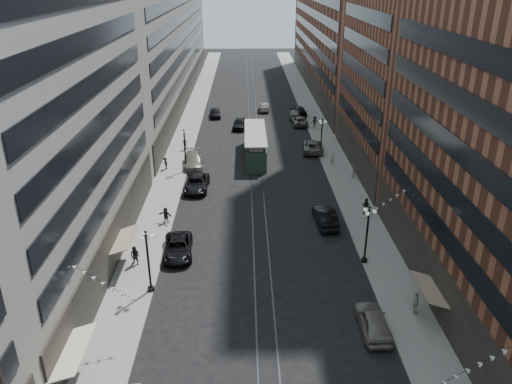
{
  "coord_description": "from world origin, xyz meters",
  "views": [
    {
      "loc": [
        -1.38,
        -6.23,
        23.98
      ],
      "look_at": [
        -0.42,
        36.73,
        5.0
      ],
      "focal_mm": 35.0,
      "sensor_mm": 36.0,
      "label": 1
    }
  ],
  "objects": [
    {
      "name": "ground",
      "position": [
        0.0,
        60.0,
        0.0
      ],
      "size": [
        220.0,
        220.0,
        0.0
      ],
      "primitive_type": "plane",
      "color": "black",
      "rests_on": "ground"
    },
    {
      "name": "sidewalk_west",
      "position": [
        -11.0,
        70.0,
        0.07
      ],
      "size": [
        4.0,
        180.0,
        0.15
      ],
      "primitive_type": "cube",
      "color": "gray",
      "rests_on": "ground"
    },
    {
      "name": "sidewalk_east",
      "position": [
        11.0,
        70.0,
        0.07
      ],
      "size": [
        4.0,
        180.0,
        0.15
      ],
      "primitive_type": "cube",
      "color": "gray",
      "rests_on": "ground"
    },
    {
      "name": "rail_west",
      "position": [
        -0.7,
        70.0,
        0.01
      ],
      "size": [
        0.12,
        180.0,
        0.02
      ],
      "primitive_type": "cube",
      "color": "#2D2D33",
      "rests_on": "ground"
    },
    {
      "name": "rail_east",
      "position": [
        0.7,
        70.0,
        0.01
      ],
      "size": [
        0.12,
        180.0,
        0.02
      ],
      "primitive_type": "cube",
      "color": "#2D2D33",
      "rests_on": "ground"
    },
    {
      "name": "building_west_mid",
      "position": [
        -17.0,
        33.0,
        14.0
      ],
      "size": [
        8.0,
        36.0,
        28.0
      ],
      "primitive_type": "cube",
      "color": "gray",
      "rests_on": "ground"
    },
    {
      "name": "building_west_far",
      "position": [
        -17.0,
        96.0,
        13.0
      ],
      "size": [
        8.0,
        90.0,
        26.0
      ],
      "primitive_type": "cube",
      "color": "gray",
      "rests_on": "ground"
    },
    {
      "name": "building_east_mid",
      "position": [
        17.0,
        28.0,
        12.0
      ],
      "size": [
        8.0,
        30.0,
        24.0
      ],
      "primitive_type": "cube",
      "color": "brown",
      "rests_on": "ground"
    },
    {
      "name": "building_east_tower",
      "position": [
        17.0,
        56.0,
        21.0
      ],
      "size": [
        8.0,
        26.0,
        42.0
      ],
      "primitive_type": "cube",
      "color": "brown",
      "rests_on": "ground"
    },
    {
      "name": "building_east_far",
      "position": [
        17.0,
        105.0,
        12.0
      ],
      "size": [
        8.0,
        72.0,
        24.0
      ],
      "primitive_type": "cube",
      "color": "brown",
      "rests_on": "ground"
    },
    {
      "name": "lamppost_sw_far",
      "position": [
        -9.2,
        28.0,
        3.1
      ],
      "size": [
        1.03,
        1.14,
        5.52
      ],
      "color": "black",
      "rests_on": "sidewalk_west"
    },
    {
      "name": "lamppost_sw_mid",
      "position": [
        -9.2,
        55.0,
        3.1
      ],
      "size": [
        1.03,
        1.14,
        5.52
      ],
      "color": "black",
      "rests_on": "sidewalk_west"
    },
    {
      "name": "lamppost_se_far",
      "position": [
        9.2,
        32.0,
        3.1
      ],
      "size": [
        1.03,
        1.14,
        5.52
      ],
      "color": "black",
      "rests_on": "sidewalk_east"
    },
    {
      "name": "lamppost_se_mid",
      "position": [
        9.2,
        60.0,
        3.1
      ],
      "size": [
        1.03,
        1.14,
        5.52
      ],
      "color": "black",
      "rests_on": "sidewalk_east"
    },
    {
      "name": "streetcar",
      "position": [
        0.0,
        60.41,
        1.7
      ],
      "size": [
        2.94,
        13.29,
        3.68
      ],
      "color": "#253B2C",
      "rests_on": "ground"
    },
    {
      "name": "car_2",
      "position": [
        -7.67,
        33.81,
        0.77
      ],
      "size": [
        2.98,
        5.73,
        1.54
      ],
      "primitive_type": "imported",
      "rotation": [
        0.0,
        0.0,
        0.08
      ],
      "color": "black",
      "rests_on": "ground"
    },
    {
      "name": "car_4",
      "position": [
        7.77,
        22.76,
        0.85
      ],
      "size": [
        2.0,
        4.98,
        1.7
      ],
      "primitive_type": "imported",
      "rotation": [
        0.0,
        0.0,
        3.14
      ],
      "color": "slate",
      "rests_on": "ground"
    },
    {
      "name": "pedestrian_2",
      "position": [
        -11.21,
        31.93,
        1.06
      ],
      "size": [
        0.99,
        0.74,
        1.82
      ],
      "primitive_type": "imported",
      "rotation": [
        0.0,
        0.0,
        -0.33
      ],
      "color": "black",
      "rests_on": "sidewalk_west"
    },
    {
      "name": "pedestrian_4",
      "position": [
        11.39,
        24.54,
        1.1
      ],
      "size": [
        0.73,
        1.19,
        1.89
      ],
      "primitive_type": "imported",
      "rotation": [
        0.0,
        0.0,
        1.35
      ],
      "color": "#B1AC92",
      "rests_on": "sidewalk_east"
    },
    {
      "name": "car_7",
      "position": [
        -7.26,
        48.88,
        0.82
      ],
      "size": [
        2.88,
        5.95,
        1.63
      ],
      "primitive_type": "imported",
      "rotation": [
        0.0,
        0.0,
        -0.03
      ],
      "color": "black",
      "rests_on": "ground"
    },
    {
      "name": "car_8",
      "position": [
        -8.4,
        56.67,
        0.88
      ],
      "size": [
        3.03,
        6.28,
        1.76
      ],
      "primitive_type": "imported",
      "rotation": [
        0.0,
        0.0,
        0.09
      ],
      "color": "slate",
      "rests_on": "ground"
    },
    {
      "name": "car_9",
      "position": [
        -6.8,
        81.69,
        0.8
      ],
      "size": [
        2.28,
        4.83,
        1.6
      ],
      "primitive_type": "imported",
      "rotation": [
        0.0,
        0.0,
        0.09
      ],
      "color": "black",
      "rests_on": "ground"
    },
    {
      "name": "car_10",
      "position": [
        6.8,
        39.53,
        0.88
      ],
      "size": [
        2.17,
        5.45,
        1.76
      ],
      "primitive_type": "imported",
      "rotation": [
        0.0,
        0.0,
        3.2
      ],
      "color": "black",
      "rests_on": "ground"
    },
    {
      "name": "car_11",
      "position": [
        8.4,
        62.5,
        0.83
      ],
      "size": [
        3.39,
        6.26,
        1.67
      ],
      "primitive_type": "imported",
      "rotation": [
        0.0,
        0.0,
        3.04
      ],
      "color": "#636058",
      "rests_on": "ground"
    },
    {
      "name": "car_12",
      "position": [
        8.4,
        82.7,
        0.82
      ],
      "size": [
        2.84,
        5.83,
        1.63
      ],
      "primitive_type": "imported",
      "rotation": [
        0.0,
        0.0,
        3.24
      ],
      "color": "black",
      "rests_on": "ground"
    },
    {
      "name": "car_13",
      "position": [
        -2.35,
        74.44,
        0.87
      ],
      "size": [
        2.49,
        5.26,
        1.74
      ],
      "primitive_type": "imported",
      "rotation": [
        0.0,
        0.0,
        -0.09
      ],
      "color": "black",
      "rests_on": "ground"
    },
    {
      "name": "car_14",
      "position": [
        2.2,
        85.89,
        0.79
      ],
      "size": [
        1.71,
        4.79,
        1.57
      ],
      "primitive_type": "imported",
      "rotation": [
        0.0,
        0.0,
        3.13
      ],
      "color": "#65625A",
      "rests_on": "ground"
    },
    {
      "name": "pedestrian_5",
      "position": [
        -9.7,
        40.14,
        0.98
      ],
      "size": [
        1.59,
        1.05,
        1.67
      ],
      "primitive_type": "imported",
      "rotation": [
        0.0,
        0.0,
        -0.43
      ],
      "color": "black",
      "rests_on": "sidewalk_west"
    },
    {
      "name": "pedestrian_6",
      "position": [
        -10.18,
        63.33,
        1.08
      ],
      "size": [
        1.14,
        0.6,
        1.87
      ],
      "primitive_type": "imported",
      "rotation": [
        0.0,
        0.0,
        3.23
      ],
      "color": "beige",
      "rests_on": "sidewalk_west"
    },
    {
      "name": "pedestrian_7",
      "position": [
        11.46,
        41.76,
        1.04
      ],
      "size": [
        0.98,
        0.82,
        1.77
      ],
      "primitive_type": "imported",
      "rotation": [
        0.0,
        0.0,
        2.66
      ],
      "color": "black",
      "rests_on": "sidewalk_east"
    },
    {
      "name": "pedestrian_8",
      "position": [
        10.29,
        56.83,
        1.03
      ],
      "size": [
        0.75,
        0.62,
        1.76
      ],
      "primitive_type": "imported",
      "rotation": [
        0.0,
        0.0,
        3.51
      ],
      "color": "beige",
      "rests_on": "sidewalk_east"
    },
    {
      "name": "pedestrian_9",
      "position": [
        10.21,
        74.25,
        1.1
      ],
      "size": [
        1.24,
        0.55,
        1.9
      ],
      "primitive_type": "imported",
      "rotation": [
        0.0,
        0.0,
        -0.04
      ],
      "color": "black",
      "rests_on": "sidewalk_east"
    },
    {
      "name": "car_extra_0",
      "position": [
        7.91,
        76.3,
        0.75
      ],
      "size": [
        2.53,
        5.41,
        1.5
      ],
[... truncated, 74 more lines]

